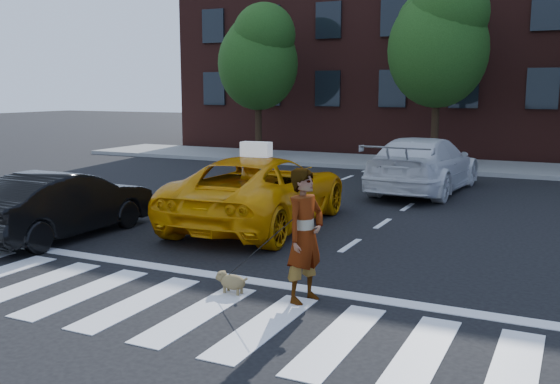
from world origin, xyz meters
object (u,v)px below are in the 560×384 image
Objects in this scene: white_suv at (424,165)px; woman at (305,236)px; tree_left at (259,54)px; dog at (231,281)px; tree_mid at (439,37)px; taxi at (261,190)px; black_sedan at (64,204)px.

white_suv is 2.91× the size of woman.
tree_left reaches higher than dog.
tree_mid is 16.73m from dog.
tree_left is 7.51m from tree_mid.
taxi is at bearing -96.63° from tree_mid.
tree_left is 18.41m from dog.
tree_left is 15.19m from black_sedan.
tree_left reaches higher than white_suv.
tree_mid reaches higher than dog.
tree_left reaches higher than woman.
tree_mid reaches higher than taxi.
white_suv is (0.87, -5.62, -4.05)m from tree_mid.
white_suv is (8.37, -5.62, -3.63)m from tree_left.
woman is at bearing 12.98° from dog.
white_suv is at bearing -113.66° from taxi.
taxi is at bearing 116.75° from dog.
black_sedan is 6.19m from woman.
black_sedan is 10.26m from white_suv.
tree_mid is 6.98m from white_suv.
tree_mid is at bearing -0.00° from tree_left.
tree_left is 1.17× the size of white_suv.
white_suv reaches higher than dog.
black_sedan is 2.14× the size of woman.
tree_mid is at bearing 21.64° from woman.
taxi reaches higher than dog.
woman is at bearing 167.62° from black_sedan.
taxi is 6.44m from white_suv.
dog is (4.87, -1.66, -0.48)m from black_sedan.
white_suv reaches higher than black_sedan.
woman is at bearing -84.44° from tree_mid.
taxi is at bearing 72.87° from white_suv.
white_suv is 10.47m from dog.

